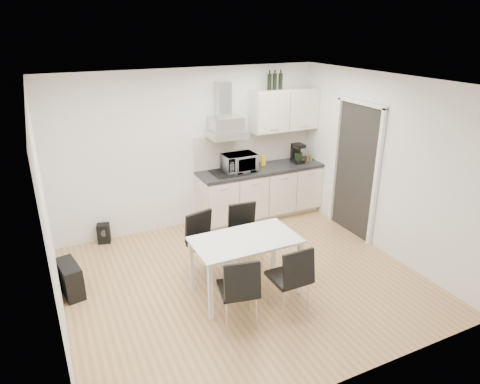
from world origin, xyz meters
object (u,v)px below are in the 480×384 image
object	(u,v)px
kitchenette	(262,172)
chair_far_right	(247,237)
chair_near_right	(288,278)
chair_near_left	(238,290)
dining_table	(245,245)
chair_far_left	(207,246)
floor_speaker	(104,233)
guitar_amp	(70,279)

from	to	relation	value
kitchenette	chair_far_right	distance (m)	1.75
chair_far_right	chair_near_right	size ratio (longest dim) A/B	1.00
chair_far_right	chair_near_left	world-z (taller)	same
dining_table	kitchenette	bearing A→B (deg)	56.67
chair_far_left	chair_far_right	distance (m)	0.60
kitchenette	floor_speaker	world-z (taller)	kitchenette
dining_table	chair_near_right	xyz separation A→B (m)	(0.29, -0.56, -0.22)
kitchenette	dining_table	xyz separation A→B (m)	(-1.29, -1.97, -0.17)
floor_speaker	kitchenette	bearing A→B (deg)	10.99
chair_near_right	guitar_amp	size ratio (longest dim) A/B	1.63
dining_table	chair_far_right	size ratio (longest dim) A/B	1.48
chair_far_right	guitar_amp	distance (m)	2.37
chair_near_left	chair_near_right	size ratio (longest dim) A/B	1.00
dining_table	chair_near_left	size ratio (longest dim) A/B	1.48
chair_far_left	guitar_amp	distance (m)	1.78
dining_table	chair_near_left	xyz separation A→B (m)	(-0.35, -0.52, -0.22)
dining_table	guitar_amp	bearing A→B (deg)	155.83
kitchenette	chair_far_left	xyz separation A→B (m)	(-1.58, -1.41, -0.39)
chair_near_left	guitar_amp	world-z (taller)	chair_near_left
chair_far_right	kitchenette	bearing A→B (deg)	-119.54
dining_table	chair_far_right	distance (m)	0.69
chair_far_left	chair_far_right	world-z (taller)	same
kitchenette	chair_near_left	bearing A→B (deg)	-123.25
chair_near_left	chair_near_right	distance (m)	0.64
dining_table	chair_far_left	bearing A→B (deg)	117.43
chair_near_left	chair_near_right	bearing A→B (deg)	7.53
chair_near_right	guitar_amp	distance (m)	2.75
dining_table	chair_near_right	distance (m)	0.67
chair_near_right	floor_speaker	world-z (taller)	chair_near_right
chair_far_right	chair_near_left	xyz separation A→B (m)	(-0.66, -1.10, 0.00)
dining_table	chair_near_right	bearing A→B (deg)	-62.88
kitchenette	chair_far_left	distance (m)	2.16
guitar_amp	floor_speaker	size ratio (longest dim) A/B	1.74
chair_far_left	chair_near_left	bearing A→B (deg)	73.29
chair_near_left	guitar_amp	distance (m)	2.21
dining_table	floor_speaker	xyz separation A→B (m)	(-1.42, 2.14, -0.51)
chair_far_left	chair_near_left	world-z (taller)	same
dining_table	guitar_amp	world-z (taller)	dining_table
chair_near_right	chair_far_right	bearing A→B (deg)	88.50
dining_table	chair_far_left	world-z (taller)	chair_far_left
kitchenette	dining_table	distance (m)	2.36
chair_far_left	chair_far_right	bearing A→B (deg)	168.38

